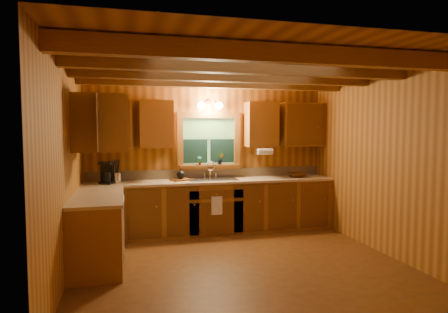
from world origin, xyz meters
name	(u,v)px	position (x,y,z in m)	size (l,w,h in m)	color
room	(239,165)	(0.00, 0.00, 1.30)	(4.20, 4.20, 4.20)	brown
ceiling_beams	(240,71)	(0.00, 0.00, 2.49)	(4.20, 2.54, 0.18)	brown
base_cabinets	(187,212)	(-0.49, 1.28, 0.43)	(4.20, 2.22, 0.86)	brown
countertop	(187,184)	(-0.48, 1.29, 0.88)	(4.20, 2.24, 0.04)	tan
backsplash	(209,173)	(0.00, 1.89, 0.98)	(4.20, 0.02, 0.16)	tan
dishwasher_panel	(123,225)	(-1.47, 0.68, 0.43)	(0.02, 0.60, 0.80)	white
upper_cabinets	(180,124)	(-0.56, 1.42, 1.84)	(4.19, 1.77, 0.78)	brown
window	(209,142)	(0.00, 1.87, 1.53)	(1.12, 0.08, 1.00)	brown
window_sill	(210,166)	(0.00, 1.82, 1.12)	(1.06, 0.14, 0.04)	brown
wall_sconce	(210,105)	(0.00, 1.75, 2.16)	(0.45, 0.21, 0.17)	black
paper_towel_roll	(265,152)	(0.92, 1.53, 1.37)	(0.11, 0.11, 0.27)	white
dish_towel	(217,206)	(0.00, 1.26, 0.52)	(0.18, 0.01, 0.30)	white
sink	(212,182)	(0.00, 1.60, 0.86)	(0.82, 0.48, 0.43)	silver
coffee_maker	(107,173)	(-1.71, 1.58, 1.07)	(0.20, 0.25, 0.35)	black
utensil_crock	(117,177)	(-1.56, 1.61, 0.99)	(0.13, 0.13, 0.38)	silver
cutting_board	(181,180)	(-0.53, 1.63, 0.91)	(0.31, 0.22, 0.03)	brown
teakettle	(181,175)	(-0.53, 1.63, 1.00)	(0.14, 0.14, 0.17)	black
wicker_basket	(297,175)	(1.54, 1.55, 0.94)	(0.35, 0.35, 0.08)	#48230C
potted_plant_left	(200,160)	(-0.18, 1.79, 1.22)	(0.08, 0.06, 0.16)	brown
potted_plant_right	(220,159)	(0.19, 1.82, 1.24)	(0.11, 0.09, 0.20)	brown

